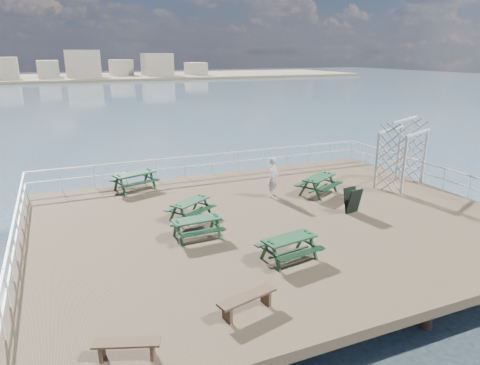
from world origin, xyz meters
name	(u,v)px	position (x,y,z in m)	size (l,w,h in m)	color
ground	(273,222)	(0.00, 0.00, -0.15)	(18.00, 14.00, 0.30)	brown
sea_backdrop	(117,73)	(12.54, 134.07, -0.51)	(300.00, 300.00, 9.20)	#384A5E
railing	(244,180)	(-0.07, 2.57, 0.87)	(17.77, 13.76, 1.10)	white
picnic_table_a	(191,205)	(-2.88, 1.34, 0.51)	(2.07, 1.97, 0.79)	#13361B
picnic_table_b	(135,178)	(-4.22, 5.80, 0.58)	(2.23, 2.00, 0.90)	#13361B
picnic_table_c	(319,181)	(3.31, 1.90, 0.58)	(2.35, 2.20, 0.90)	#13361B
picnic_table_d	(197,224)	(-3.23, -0.56, 0.51)	(1.68, 1.37, 0.80)	#13361B
picnic_table_e	(289,243)	(-1.10, -3.21, 0.53)	(1.90, 1.62, 0.83)	#13361B
flat_bench_near	(127,346)	(-6.43, -5.80, 0.30)	(1.43, 0.79, 0.40)	brown
flat_bench_far	(247,300)	(-3.44, -5.28, 0.34)	(1.64, 0.75, 0.46)	brown
trellis_arbor	(401,156)	(7.60, 1.48, 1.43)	(2.92, 2.29, 3.21)	white
sandwich_board	(352,201)	(3.19, -0.68, 0.51)	(0.69, 0.55, 1.04)	black
person	(273,177)	(1.23, 2.35, 0.90)	(0.65, 0.43, 1.79)	silver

